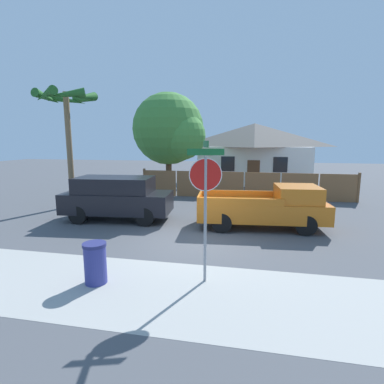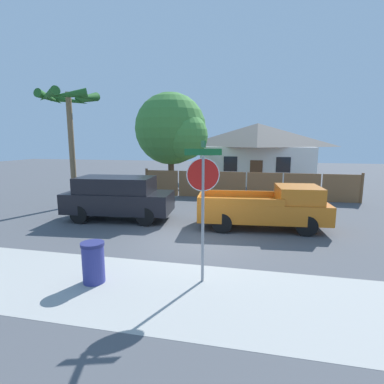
{
  "view_description": "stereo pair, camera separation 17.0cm",
  "coord_description": "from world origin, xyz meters",
  "px_view_note": "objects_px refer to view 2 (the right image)",
  "views": [
    {
      "loc": [
        1.76,
        -9.71,
        3.39
      ],
      "look_at": [
        -0.3,
        0.56,
        1.6
      ],
      "focal_mm": 28.0,
      "sensor_mm": 36.0,
      "label": 1
    },
    {
      "loc": [
        1.93,
        -9.67,
        3.39
      ],
      "look_at": [
        -0.3,
        0.56,
        1.6
      ],
      "focal_mm": 28.0,
      "sensor_mm": 36.0,
      "label": 2
    }
  ],
  "objects_px": {
    "house": "(257,152)",
    "trash_bin": "(93,262)",
    "oak_tree": "(173,130)",
    "red_suv": "(118,197)",
    "stop_sign": "(203,188)",
    "palm_tree": "(69,107)",
    "orange_pickup": "(268,208)"
  },
  "relations": [
    {
      "from": "red_suv",
      "to": "orange_pickup",
      "type": "height_order",
      "value": "red_suv"
    },
    {
      "from": "red_suv",
      "to": "stop_sign",
      "type": "xyz_separation_m",
      "value": [
        4.61,
        -4.95,
        1.3
      ]
    },
    {
      "from": "house",
      "to": "oak_tree",
      "type": "relative_size",
      "value": 1.38
    },
    {
      "from": "house",
      "to": "trash_bin",
      "type": "height_order",
      "value": "house"
    },
    {
      "from": "house",
      "to": "stop_sign",
      "type": "xyz_separation_m",
      "value": [
        -1.15,
        -18.5,
        -0.18
      ]
    },
    {
      "from": "palm_tree",
      "to": "orange_pickup",
      "type": "distance_m",
      "value": 10.87
    },
    {
      "from": "oak_tree",
      "to": "trash_bin",
      "type": "bearing_deg",
      "value": -82.67
    },
    {
      "from": "oak_tree",
      "to": "orange_pickup",
      "type": "relative_size",
      "value": 1.3
    },
    {
      "from": "oak_tree",
      "to": "red_suv",
      "type": "xyz_separation_m",
      "value": [
        -0.35,
        -7.66,
        -3.06
      ]
    },
    {
      "from": "oak_tree",
      "to": "palm_tree",
      "type": "bearing_deg",
      "value": -124.74
    },
    {
      "from": "orange_pickup",
      "to": "stop_sign",
      "type": "relative_size",
      "value": 1.49
    },
    {
      "from": "house",
      "to": "palm_tree",
      "type": "bearing_deg",
      "value": -129.02
    },
    {
      "from": "house",
      "to": "red_suv",
      "type": "relative_size",
      "value": 1.92
    },
    {
      "from": "palm_tree",
      "to": "red_suv",
      "type": "xyz_separation_m",
      "value": [
        3.51,
        -2.11,
        -4.04
      ]
    },
    {
      "from": "house",
      "to": "trash_bin",
      "type": "xyz_separation_m",
      "value": [
        -3.72,
        -19.11,
        -1.98
      ]
    },
    {
      "from": "red_suv",
      "to": "trash_bin",
      "type": "xyz_separation_m",
      "value": [
        2.05,
        -5.57,
        -0.51
      ]
    },
    {
      "from": "stop_sign",
      "to": "palm_tree",
      "type": "bearing_deg",
      "value": 122.57
    },
    {
      "from": "oak_tree",
      "to": "palm_tree",
      "type": "distance_m",
      "value": 6.83
    },
    {
      "from": "palm_tree",
      "to": "red_suv",
      "type": "height_order",
      "value": "palm_tree"
    },
    {
      "from": "palm_tree",
      "to": "stop_sign",
      "type": "bearing_deg",
      "value": -41.01
    },
    {
      "from": "red_suv",
      "to": "house",
      "type": "bearing_deg",
      "value": 61.98
    },
    {
      "from": "stop_sign",
      "to": "trash_bin",
      "type": "relative_size",
      "value": 3.38
    },
    {
      "from": "oak_tree",
      "to": "trash_bin",
      "type": "relative_size",
      "value": 6.51
    },
    {
      "from": "house",
      "to": "palm_tree",
      "type": "relative_size",
      "value": 1.54
    },
    {
      "from": "oak_tree",
      "to": "red_suv",
      "type": "bearing_deg",
      "value": -92.59
    },
    {
      "from": "red_suv",
      "to": "orange_pickup",
      "type": "relative_size",
      "value": 0.93
    },
    {
      "from": "stop_sign",
      "to": "trash_bin",
      "type": "xyz_separation_m",
      "value": [
        -2.56,
        -0.61,
        -1.8
      ]
    },
    {
      "from": "house",
      "to": "stop_sign",
      "type": "height_order",
      "value": "house"
    },
    {
      "from": "stop_sign",
      "to": "trash_bin",
      "type": "distance_m",
      "value": 3.19
    },
    {
      "from": "red_suv",
      "to": "stop_sign",
      "type": "relative_size",
      "value": 1.38
    },
    {
      "from": "house",
      "to": "oak_tree",
      "type": "xyz_separation_m",
      "value": [
        -5.42,
        -5.88,
        1.58
      ]
    },
    {
      "from": "orange_pickup",
      "to": "trash_bin",
      "type": "distance_m",
      "value": 7.02
    }
  ]
}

